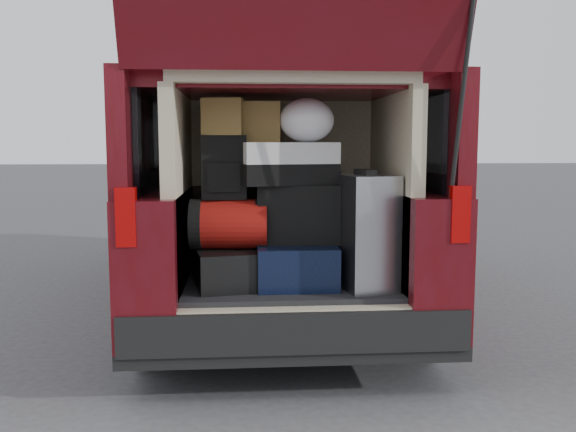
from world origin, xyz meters
The scene contains 13 objects.
ground centered at (0.00, 0.00, 0.00)m, with size 80.00×80.00×0.00m, color #38383B.
minivan centered at (0.00, 1.86, 0.91)m, with size 1.90×5.35×2.77m.
load_floor centered at (0.00, 0.28, 0.28)m, with size 1.24×1.05×0.55m, color black.
black_hardshell centered at (-0.35, 0.17, 0.66)m, with size 0.40×0.56×0.22m, color black.
navy_hardshell centered at (0.04, 0.17, 0.67)m, with size 0.46×0.57×0.25m, color black.
silver_roller centered at (0.43, 0.05, 0.88)m, with size 0.27×0.44×0.66m, color white.
red_duffel centered at (-0.36, 0.15, 0.92)m, with size 0.45×0.29×0.29m, color maroon.
black_soft_case centered at (0.05, 0.19, 0.97)m, with size 0.48×0.29×0.35m, color black.
backpack centered at (-0.38, 0.18, 1.25)m, with size 0.26×0.16×0.37m, color black.
twotone_duffel centered at (0.00, 0.18, 1.27)m, with size 0.55×0.29×0.25m, color silver.
grocery_sack_lower centered at (-0.38, 0.18, 1.54)m, with size 0.23×0.19×0.21m, color brown.
grocery_sack_upper centered at (-0.16, 0.25, 1.51)m, with size 0.24×0.20×0.24m, color brown.
plastic_bag_center centered at (0.11, 0.17, 1.52)m, with size 0.32×0.30×0.26m, color white.
Camera 1 is at (-0.27, -3.42, 1.39)m, focal length 38.00 mm.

